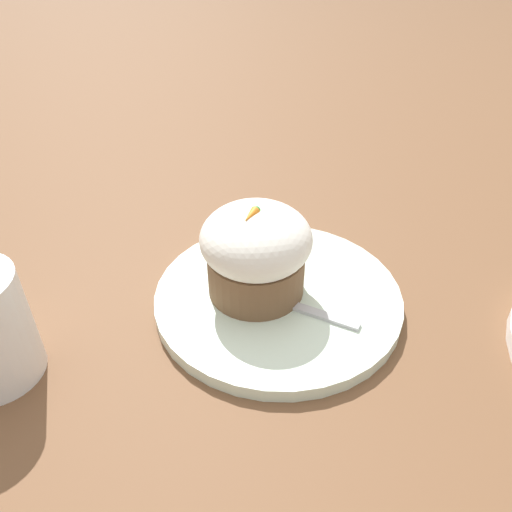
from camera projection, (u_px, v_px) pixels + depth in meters
name	position (u px, v px, depth m)	size (l,w,h in m)	color
ground_plane	(278.00, 302.00, 0.52)	(4.00, 4.00, 0.00)	brown
dessert_plate	(278.00, 297.00, 0.52)	(0.25, 0.25, 0.01)	silver
carrot_cake	(256.00, 251.00, 0.49)	(0.11, 0.11, 0.10)	brown
spoon	(277.00, 300.00, 0.50)	(0.04, 0.12, 0.01)	#B7B7BC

